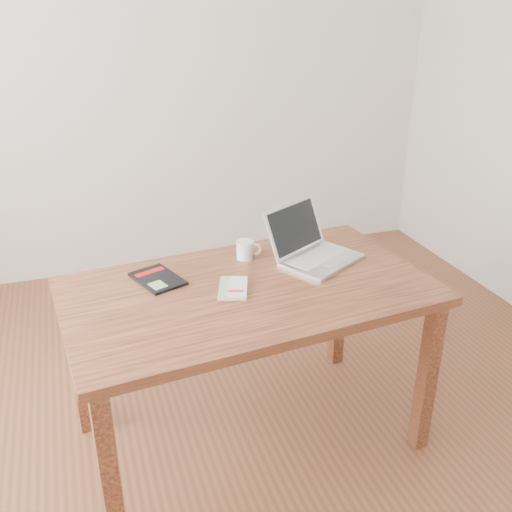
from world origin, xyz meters
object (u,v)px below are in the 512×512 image
object	(u,v)px
desk	(249,307)
black_guidebook	(157,279)
laptop	(312,248)
coffee_mug	(246,249)
white_guidebook	(233,288)

from	to	relation	value
desk	black_guidebook	distance (m)	0.38
laptop	coffee_mug	world-z (taller)	laptop
coffee_mug	black_guidebook	bearing A→B (deg)	-156.00
white_guidebook	coffee_mug	world-z (taller)	coffee_mug
desk	black_guidebook	size ratio (longest dim) A/B	5.68
desk	coffee_mug	world-z (taller)	coffee_mug
white_guidebook	laptop	world-z (taller)	laptop
black_guidebook	coffee_mug	size ratio (longest dim) A/B	2.43
black_guidebook	coffee_mug	distance (m)	0.41
white_guidebook	laptop	bearing A→B (deg)	41.96
desk	coffee_mug	bearing A→B (deg)	69.30
desk	white_guidebook	distance (m)	0.12
black_guidebook	coffee_mug	xyz separation A→B (m)	(0.40, 0.08, 0.04)
coffee_mug	desk	bearing A→B (deg)	-93.23
coffee_mug	laptop	bearing A→B (deg)	-6.05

